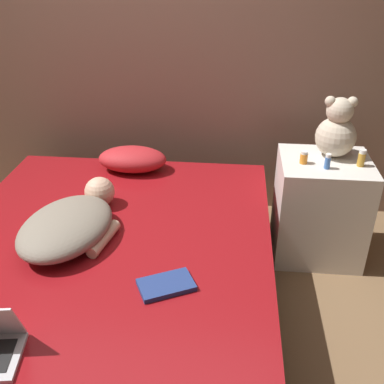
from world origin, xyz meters
TOP-DOWN VIEW (x-y plane):
  - ground_plane at (0.00, 0.00)m, footprint 12.00×12.00m
  - wall_back at (0.00, 1.30)m, footprint 8.00×0.06m
  - bed at (0.00, 0.00)m, footprint 1.71×2.04m
  - nightstand at (1.19, 0.71)m, footprint 0.55×0.49m
  - pillow at (-0.04, 0.84)m, footprint 0.45×0.28m
  - person_lying at (-0.19, 0.05)m, footprint 0.53×0.78m
  - teddy_bear at (1.24, 0.80)m, footprint 0.24×0.24m
  - bottle_blue at (1.17, 0.60)m, footprint 0.03×0.03m
  - bottle_amber at (1.37, 0.66)m, footprint 0.04×0.04m
  - bottle_orange at (1.04, 0.66)m, footprint 0.05×0.05m
  - book at (0.36, -0.30)m, footprint 0.28×0.24m

SIDE VIEW (x-z plane):
  - ground_plane at x=0.00m, z-range 0.00..0.00m
  - bed at x=0.00m, z-range 0.00..0.48m
  - nightstand at x=1.19m, z-range 0.00..0.66m
  - book at x=0.36m, z-range 0.48..0.50m
  - pillow at x=-0.04m, z-range 0.48..0.64m
  - person_lying at x=-0.19m, z-range 0.47..0.65m
  - bottle_orange at x=1.04m, z-range 0.66..0.74m
  - bottle_blue at x=1.17m, z-range 0.66..0.75m
  - bottle_amber at x=1.37m, z-range 0.66..0.77m
  - teddy_bear at x=1.24m, z-range 0.64..1.01m
  - wall_back at x=0.00m, z-range 0.00..2.60m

